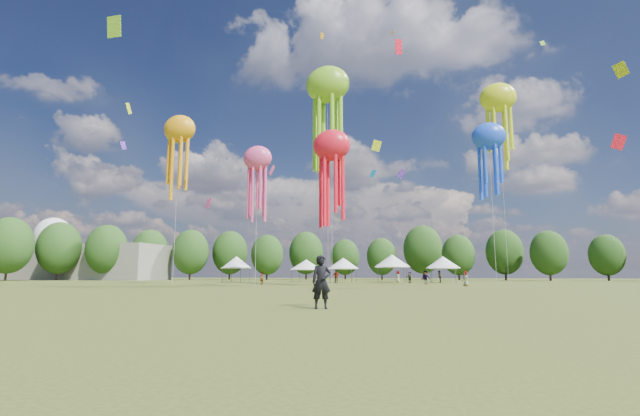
# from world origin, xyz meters

# --- Properties ---
(ground) EXTENTS (300.00, 300.00, 0.00)m
(ground) POSITION_xyz_m (0.00, 0.00, 0.00)
(ground) COLOR #384416
(ground) RESTS_ON ground
(observer_main) EXTENTS (0.82, 0.71, 1.89)m
(observer_main) POSITION_xyz_m (7.78, -0.70, 0.95)
(observer_main) COLOR black
(observer_main) RESTS_ON ground
(spectator_near) EXTENTS (1.14, 1.08, 1.85)m
(spectator_near) POSITION_xyz_m (-2.19, 31.46, 0.92)
(spectator_near) COLOR gray
(spectator_near) RESTS_ON ground
(spectators_far) EXTENTS (24.47, 23.14, 1.89)m
(spectators_far) POSITION_xyz_m (5.24, 47.60, 0.86)
(spectators_far) COLOR gray
(spectators_far) RESTS_ON ground
(festival_tents) EXTENTS (38.17, 9.30, 4.32)m
(festival_tents) POSITION_xyz_m (-4.62, 54.97, 3.09)
(festival_tents) COLOR #47474C
(festival_tents) RESTS_ON ground
(show_kites) EXTENTS (47.33, 28.59, 29.34)m
(show_kites) POSITION_xyz_m (0.87, 39.31, 19.90)
(show_kites) COLOR red
(show_kites) RESTS_ON ground
(small_kites) EXTENTS (77.19, 52.97, 40.13)m
(small_kites) POSITION_xyz_m (0.33, 40.82, 28.83)
(small_kites) COLOR red
(small_kites) RESTS_ON ground
(treeline) EXTENTS (201.57, 95.24, 13.43)m
(treeline) POSITION_xyz_m (-3.87, 62.51, 6.54)
(treeline) COLOR #38281C
(treeline) RESTS_ON ground
(hangar) EXTENTS (40.00, 12.00, 8.00)m
(hangar) POSITION_xyz_m (-72.00, 72.00, 4.00)
(hangar) COLOR gray
(hangar) RESTS_ON ground
(radome) EXTENTS (9.00, 9.00, 16.00)m
(radome) POSITION_xyz_m (-88.00, 78.00, 9.99)
(radome) COLOR white
(radome) RESTS_ON ground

